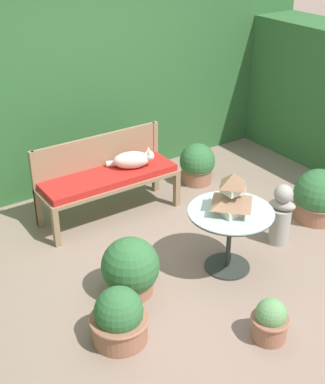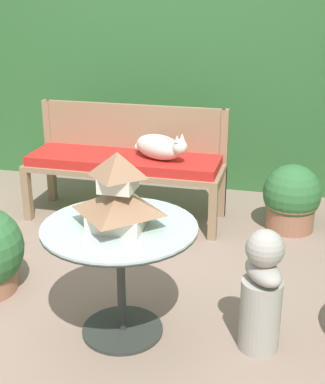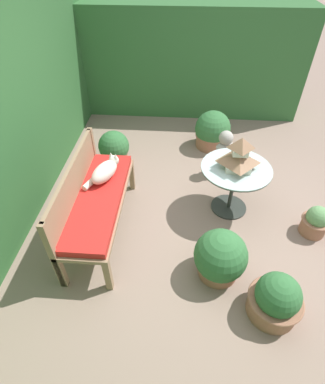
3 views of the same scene
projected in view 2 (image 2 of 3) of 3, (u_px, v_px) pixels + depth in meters
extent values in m
plane|color=gray|center=(96.00, 298.00, 3.13)|extent=(30.00, 30.00, 0.00)
cube|color=#336633|center=(185.00, 55.00, 4.95)|extent=(6.40, 0.88, 2.26)
cube|color=#937556|center=(27.00, 196.00, 4.13)|extent=(0.06, 0.06, 0.40)
cube|color=#937556|center=(213.00, 214.00, 3.80)|extent=(0.06, 0.06, 0.40)
cube|color=#937556|center=(52.00, 178.00, 4.53)|extent=(0.06, 0.06, 0.40)
cube|color=#937556|center=(222.00, 192.00, 4.20)|extent=(0.06, 0.06, 0.40)
cube|color=#937556|center=(124.00, 167.00, 4.09)|extent=(1.51, 0.50, 0.04)
cube|color=red|center=(124.00, 160.00, 4.07)|extent=(1.45, 0.46, 0.07)
cube|color=#937556|center=(50.00, 151.00, 4.46)|extent=(0.06, 0.06, 0.86)
cube|color=#937556|center=(223.00, 164.00, 4.12)|extent=(0.06, 0.06, 0.86)
cube|color=#937556|center=(133.00, 127.00, 4.20)|extent=(1.45, 0.04, 0.35)
ellipsoid|color=silver|center=(158.00, 147.00, 3.94)|extent=(0.43, 0.32, 0.18)
sphere|color=silver|center=(179.00, 147.00, 3.83)|extent=(0.11, 0.11, 0.11)
cone|color=silver|center=(182.00, 137.00, 3.83)|extent=(0.04, 0.04, 0.05)
cone|color=silver|center=(177.00, 139.00, 3.78)|extent=(0.04, 0.04, 0.05)
cylinder|color=silver|center=(148.00, 149.00, 4.11)|extent=(0.22, 0.14, 0.06)
cylinder|color=#2D332D|center=(123.00, 329.00, 2.82)|extent=(0.43, 0.43, 0.02)
cylinder|color=#2D332D|center=(121.00, 281.00, 2.72)|extent=(0.04, 0.04, 0.60)
cylinder|color=silver|center=(119.00, 227.00, 2.61)|extent=(0.77, 0.77, 0.01)
torus|color=#2D332D|center=(120.00, 229.00, 2.62)|extent=(0.77, 0.77, 0.02)
cube|color=silver|center=(119.00, 218.00, 2.60)|extent=(0.26, 0.26, 0.08)
pyramid|color=#936B4C|center=(119.00, 201.00, 2.56)|extent=(0.35, 0.35, 0.11)
cube|color=silver|center=(118.00, 183.00, 2.53)|extent=(0.16, 0.16, 0.07)
pyramid|color=#936B4C|center=(117.00, 164.00, 2.50)|extent=(0.22, 0.22, 0.12)
cylinder|color=#A39E93|center=(260.00, 314.00, 2.64)|extent=(0.20, 0.20, 0.38)
ellipsoid|color=#A39E93|center=(263.00, 272.00, 2.55)|extent=(0.26, 0.30, 0.10)
sphere|color=#A39E93|center=(265.00, 248.00, 2.51)|extent=(0.19, 0.19, 0.19)
cylinder|color=#9E664C|center=(290.00, 215.00, 4.01)|extent=(0.36, 0.36, 0.21)
torus|color=#9E664C|center=(291.00, 204.00, 3.98)|extent=(0.39, 0.39, 0.03)
sphere|color=#336B38|center=(292.00, 193.00, 3.95)|extent=(0.43, 0.43, 0.43)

